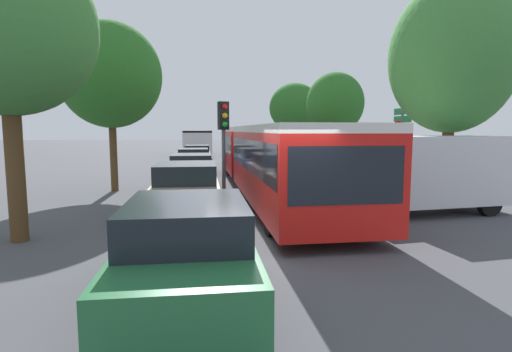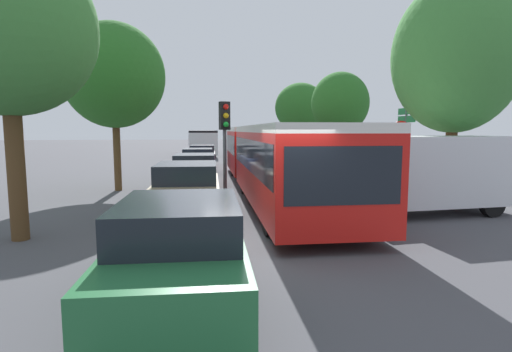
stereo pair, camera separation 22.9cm
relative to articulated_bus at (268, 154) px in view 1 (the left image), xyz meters
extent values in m
plane|color=#47474C|center=(-1.43, -8.23, -1.52)|extent=(200.00, 200.00, 0.00)
cube|color=red|center=(0.00, -3.83, -0.16)|extent=(2.66, 9.91, 2.14)
cube|color=black|center=(0.00, -3.83, 0.22)|extent=(2.68, 9.51, 0.94)
cube|color=silver|center=(0.00, -3.83, 1.01)|extent=(2.66, 9.91, 0.21)
cube|color=red|center=(0.00, 5.56, -0.16)|extent=(2.66, 6.78, 2.14)
cube|color=black|center=(0.00, 5.56, 0.22)|extent=(2.68, 6.51, 0.94)
cube|color=silver|center=(0.00, 5.56, 1.01)|extent=(2.66, 6.78, 0.21)
cylinder|color=black|center=(0.00, 1.64, -0.16)|extent=(1.97, 1.04, 1.97)
cube|color=black|center=(0.00, -8.75, 0.09)|extent=(2.34, 0.10, 1.15)
cylinder|color=black|center=(1.12, -7.00, -1.00)|extent=(0.31, 1.04, 1.04)
cylinder|color=black|center=(-1.12, -7.00, -1.00)|extent=(0.31, 1.04, 1.04)
cylinder|color=black|center=(1.12, -0.66, -1.00)|extent=(0.31, 1.04, 1.04)
cylinder|color=black|center=(-1.12, -0.66, -1.00)|extent=(0.31, 1.04, 1.04)
cylinder|color=black|center=(1.12, 5.56, -1.00)|extent=(0.31, 1.04, 1.04)
cylinder|color=black|center=(-1.12, 5.56, -1.00)|extent=(0.31, 1.04, 1.04)
cube|color=silver|center=(-3.14, 24.88, -0.25)|extent=(3.04, 11.53, 1.99)
cube|color=black|center=(-3.14, 24.88, 0.11)|extent=(3.03, 10.96, 0.84)
cube|color=black|center=(-3.14, 24.88, 0.84)|extent=(3.04, 11.53, 0.20)
cylinder|color=black|center=(-4.37, 28.60, -1.02)|extent=(0.34, 1.01, 0.99)
cylinder|color=black|center=(-2.24, 28.70, -1.02)|extent=(0.34, 1.01, 0.99)
cylinder|color=black|center=(-4.05, 21.41, -1.02)|extent=(0.34, 1.01, 0.99)
cylinder|color=black|center=(-1.92, 21.50, -1.02)|extent=(0.34, 1.01, 0.99)
cube|color=#236638|center=(-3.01, -10.34, -0.91)|extent=(1.87, 4.30, 0.69)
cube|color=black|center=(-3.01, -10.44, -0.30)|extent=(1.70, 2.26, 0.53)
cylinder|color=black|center=(-3.75, -8.96, -1.19)|extent=(0.23, 0.66, 0.65)
cylinder|color=black|center=(-2.23, -8.98, -1.19)|extent=(0.23, 0.66, 0.65)
cylinder|color=black|center=(-3.79, -11.70, -1.19)|extent=(0.23, 0.66, 0.65)
cylinder|color=black|center=(-2.27, -11.72, -1.19)|extent=(0.23, 0.66, 0.65)
cube|color=tan|center=(-3.20, -4.22, -0.89)|extent=(1.91, 4.41, 0.71)
cube|color=black|center=(-3.20, -4.32, -0.27)|extent=(1.74, 2.32, 0.54)
cylinder|color=black|center=(-3.96, -2.80, -1.19)|extent=(0.24, 0.67, 0.67)
cylinder|color=black|center=(-2.40, -2.82, -1.19)|extent=(0.24, 0.67, 0.67)
cylinder|color=black|center=(-4.00, -5.61, -1.19)|extent=(0.24, 0.67, 0.67)
cylinder|color=black|center=(-2.44, -5.63, -1.19)|extent=(0.24, 0.67, 0.67)
cube|color=white|center=(-3.13, 1.15, -0.91)|extent=(1.85, 4.26, 0.69)
cube|color=black|center=(-3.13, 1.05, -0.31)|extent=(1.68, 2.24, 0.52)
cylinder|color=black|center=(-3.87, 2.52, -1.20)|extent=(0.23, 0.65, 0.65)
cylinder|color=black|center=(-2.36, 2.50, -1.20)|extent=(0.23, 0.65, 0.65)
cylinder|color=black|center=(-3.90, -0.20, -1.20)|extent=(0.23, 0.65, 0.65)
cylinder|color=black|center=(-2.39, -0.22, -1.20)|extent=(0.23, 0.65, 0.65)
cube|color=#284799|center=(-3.11, 7.05, -0.92)|extent=(1.82, 4.20, 0.68)
cube|color=black|center=(-3.11, 6.95, -0.33)|extent=(1.65, 2.21, 0.52)
cylinder|color=black|center=(-3.84, 8.40, -1.20)|extent=(0.23, 0.64, 0.64)
cylinder|color=black|center=(-2.35, 8.38, -1.20)|extent=(0.23, 0.64, 0.64)
cylinder|color=black|center=(-3.87, 5.73, -1.20)|extent=(0.23, 0.64, 0.64)
cylinder|color=black|center=(-2.38, 5.71, -1.20)|extent=(0.23, 0.64, 0.64)
cube|color=#47474C|center=(-2.91, 12.13, -0.92)|extent=(1.82, 4.20, 0.68)
cube|color=black|center=(-2.91, 12.03, -0.33)|extent=(1.66, 2.21, 0.52)
cylinder|color=black|center=(-3.64, 13.48, -1.20)|extent=(0.23, 0.64, 0.64)
cylinder|color=black|center=(-2.15, 13.46, -1.20)|extent=(0.23, 0.64, 0.64)
cylinder|color=black|center=(-3.67, 10.80, -1.20)|extent=(0.23, 0.64, 0.64)
cylinder|color=black|center=(-2.19, 10.79, -1.20)|extent=(0.23, 0.64, 0.64)
cube|color=silver|center=(4.27, -5.02, -0.21)|extent=(4.27, 2.37, 2.00)
cube|color=silver|center=(1.78, -5.26, -0.68)|extent=(1.07, 1.98, 1.00)
cylinder|color=black|center=(2.25, -6.06, -1.16)|extent=(0.74, 0.31, 0.72)
cylinder|color=black|center=(2.10, -4.38, -1.16)|extent=(0.74, 0.31, 0.72)
cylinder|color=black|center=(5.54, -5.75, -1.16)|extent=(0.74, 0.31, 0.72)
cylinder|color=black|center=(5.38, -4.08, -1.16)|extent=(0.74, 0.31, 0.72)
cylinder|color=#56595E|center=(-2.02, -3.11, 0.18)|extent=(0.12, 0.12, 3.40)
cube|color=black|center=(-2.02, -3.11, 1.43)|extent=(0.37, 0.32, 0.90)
sphere|color=red|center=(-1.98, -3.25, 1.71)|extent=(0.18, 0.18, 0.18)
sphere|color=#EAAD14|center=(-1.98, -3.25, 1.43)|extent=(0.18, 0.18, 0.18)
sphere|color=green|center=(-1.98, -3.25, 1.15)|extent=(0.18, 0.18, 0.18)
cylinder|color=#56595E|center=(4.28, -2.57, -0.32)|extent=(0.08, 0.08, 2.40)
cylinder|color=red|center=(4.28, -2.57, 0.95)|extent=(0.70, 0.03, 0.70)
cube|color=white|center=(4.28, -2.59, 0.95)|extent=(0.50, 0.04, 0.14)
cylinder|color=#56595E|center=(5.93, 0.22, 0.28)|extent=(0.10, 0.10, 3.60)
cube|color=#197A38|center=(5.93, 0.22, 1.78)|extent=(0.08, 1.40, 0.28)
cube|color=#197A38|center=(5.93, 0.22, 1.44)|extent=(0.08, 1.40, 0.28)
cylinder|color=#51381E|center=(-6.85, -6.66, 0.12)|extent=(0.38, 0.38, 3.27)
ellipsoid|color=#3D7F38|center=(-6.85, -6.66, 3.19)|extent=(3.77, 3.77, 3.83)
cylinder|color=#51381E|center=(-6.27, 0.82, 0.03)|extent=(0.29, 0.29, 3.10)
ellipsoid|color=#286623|center=(-6.27, 0.82, 3.15)|extent=(4.05, 4.05, 4.19)
cylinder|color=#51381E|center=(5.75, -3.31, 0.00)|extent=(0.38, 0.38, 3.04)
ellipsoid|color=#3D7F38|center=(5.75, -3.31, 3.44)|extent=(4.19, 4.19, 5.13)
ellipsoid|color=#286623|center=(5.56, -3.07, 2.67)|extent=(2.51, 2.51, 2.82)
cylinder|color=#51381E|center=(5.69, 8.23, -0.15)|extent=(0.34, 0.34, 2.75)
ellipsoid|color=#286623|center=(5.69, 8.23, 2.66)|extent=(3.57, 3.57, 3.81)
ellipsoid|color=#3D7F38|center=(5.41, 8.81, 2.09)|extent=(2.14, 2.14, 2.10)
cylinder|color=#51381E|center=(5.63, 18.60, -0.08)|extent=(0.29, 0.29, 2.88)
ellipsoid|color=#286623|center=(5.63, 18.60, 2.96)|extent=(4.48, 4.48, 4.27)
camera|label=1|loc=(-2.83, -16.11, 0.97)|focal=28.00mm
camera|label=2|loc=(-2.61, -16.14, 0.97)|focal=28.00mm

